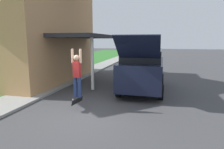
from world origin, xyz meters
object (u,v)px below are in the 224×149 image
Objects in this scene: lawn_tree_near at (14,11)px; skateboarder at (77,73)px; suv_parked at (143,68)px; skateboard at (77,101)px; car_down_street at (136,56)px.

skateboarder is (4.65, -2.58, -2.76)m from lawn_tree_near.
skateboarder is (-2.12, -3.67, 0.24)m from suv_parked.
suv_parked is at bearing 59.94° from skateboarder.
skateboard is at bearing -153.40° from skateboarder.
suv_parked is 4.34m from skateboard.
lawn_tree_near is at bearing -170.86° from suv_parked.
suv_parked is at bearing 9.14° from lawn_tree_near.
suv_parked is (6.77, 1.09, -3.00)m from lawn_tree_near.
suv_parked is at bearing 59.75° from skateboard.
lawn_tree_near reaches higher than skateboard.
suv_parked reaches higher than skateboarder.
lawn_tree_near reaches higher than car_down_street.
suv_parked is 7.07× the size of skateboard.
skateboard is (0.24, -19.11, -0.34)m from car_down_street.
skateboarder reaches higher than skateboard.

